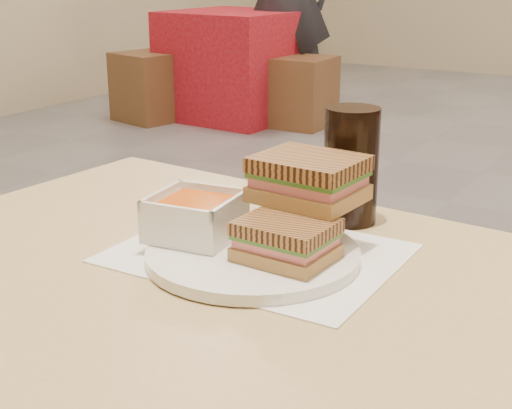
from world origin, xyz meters
The scene contains 10 objects.
main_table centered at (0.12, -2.08, 0.64)m, with size 1.24×0.78×0.75m.
tray_liner centered at (0.01, -1.99, 0.75)m, with size 0.36×0.28×0.00m.
plate centered at (0.02, -2.02, 0.76)m, with size 0.27×0.27×0.01m.
soup_bowl centered at (-0.07, -2.02, 0.79)m, with size 0.12×0.12×0.06m.
panini_lower centered at (0.07, -2.02, 0.79)m, with size 0.11×0.10×0.05m.
panini_upper centered at (0.05, -1.94, 0.85)m, with size 0.14×0.12×0.06m.
cola_glass centered at (0.06, -1.82, 0.83)m, with size 0.08×0.08×0.17m.
bg_table_0 centered at (-2.49, 1.82, 0.38)m, with size 0.92×0.92×0.77m.
bg_chair_0l centered at (-2.96, 1.41, 0.24)m, with size 0.52×0.52×0.49m.
bg_chair_0r centered at (-1.95, 1.79, 0.24)m, with size 0.43×0.43×0.48m.
Camera 1 is at (0.47, -2.75, 1.11)m, focal length 51.87 mm.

